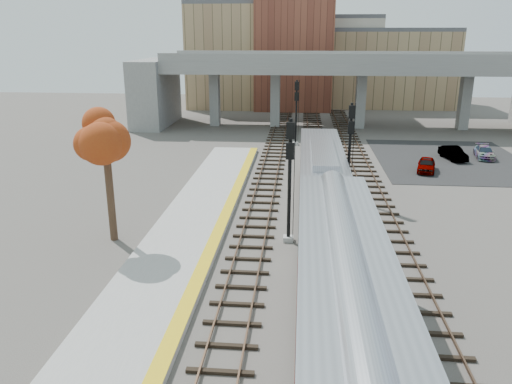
% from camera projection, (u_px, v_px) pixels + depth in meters
% --- Properties ---
extents(ground, '(160.00, 160.00, 0.00)m').
position_uv_depth(ground, '(308.00, 298.00, 23.17)').
color(ground, '#47423D').
rests_on(ground, ground).
extents(platform, '(4.50, 60.00, 0.35)m').
position_uv_depth(platform, '(155.00, 288.00, 23.74)').
color(platform, '#9E9E99').
rests_on(platform, ground).
extents(yellow_strip, '(0.70, 60.00, 0.01)m').
position_uv_depth(yellow_strip, '(194.00, 286.00, 23.52)').
color(yellow_strip, yellow).
rests_on(yellow_strip, platform).
extents(tracks, '(10.70, 95.00, 0.25)m').
position_uv_depth(tracks, '(320.00, 208.00, 34.93)').
color(tracks, black).
rests_on(tracks, ground).
extents(overpass, '(54.00, 12.00, 9.50)m').
position_uv_depth(overpass, '(345.00, 82.00, 63.68)').
color(overpass, slate).
rests_on(overpass, ground).
extents(buildings_far, '(43.00, 21.00, 20.60)m').
position_uv_depth(buildings_far, '(314.00, 58.00, 83.84)').
color(buildings_far, tan).
rests_on(buildings_far, ground).
extents(parking_lot, '(14.00, 18.00, 0.04)m').
position_uv_depth(parking_lot, '(450.00, 160.00, 48.52)').
color(parking_lot, black).
rests_on(parking_lot, ground).
extents(locomotive, '(3.02, 19.05, 4.10)m').
position_uv_depth(locomotive, '(322.00, 178.00, 34.26)').
color(locomotive, '#A8AAB2').
rests_on(locomotive, ground).
extents(signal_mast_near, '(0.60, 0.64, 7.28)m').
position_uv_depth(signal_mast_near, '(289.00, 182.00, 28.37)').
color(signal_mast_near, '#9E9E99').
rests_on(signal_mast_near, ground).
extents(signal_mast_mid, '(0.60, 0.64, 7.10)m').
position_uv_depth(signal_mast_mid, '(349.00, 153.00, 35.98)').
color(signal_mast_mid, '#9E9E99').
rests_on(signal_mast_mid, ground).
extents(signal_mast_far, '(0.60, 0.64, 7.03)m').
position_uv_depth(signal_mast_far, '(296.00, 113.00, 53.93)').
color(signal_mast_far, '#9E9E99').
rests_on(signal_mast_far, ground).
extents(tree, '(3.60, 3.60, 8.86)m').
position_uv_depth(tree, '(104.00, 131.00, 27.79)').
color(tree, '#382619').
rests_on(tree, ground).
extents(car_a, '(2.34, 3.89, 1.24)m').
position_uv_depth(car_a, '(426.00, 165.00, 44.13)').
color(car_a, '#99999E').
rests_on(car_a, parking_lot).
extents(car_b, '(2.08, 4.02, 1.26)m').
position_uv_depth(car_b, '(453.00, 153.00, 48.33)').
color(car_b, '#99999E').
rests_on(car_b, parking_lot).
extents(car_c, '(2.23, 4.18, 1.15)m').
position_uv_depth(car_c, '(484.00, 152.00, 48.95)').
color(car_c, '#99999E').
rests_on(car_c, parking_lot).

